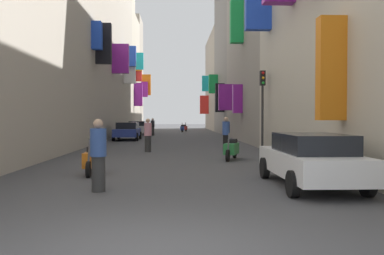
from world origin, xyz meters
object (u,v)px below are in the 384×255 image
object	(u,v)px
scooter_green	(231,149)
pedestrian_near_right	(98,155)
scooter_red	(184,128)
pedestrian_crossing	(226,134)
parked_car_white	(310,158)
scooter_orange	(92,159)
scooter_blue	(182,128)
parked_car_silver	(137,127)
traffic_light_near_corner	(263,97)
pedestrian_mid_street	(153,127)
pedestrian_near_left	(148,135)
parked_car_blue	(127,131)

from	to	relation	value
scooter_green	pedestrian_near_right	xyz separation A→B (m)	(-4.14, -7.01, 0.40)
scooter_red	pedestrian_crossing	size ratio (longest dim) A/B	0.98
scooter_green	pedestrian_crossing	bearing A→B (deg)	86.18
parked_car_white	scooter_orange	xyz separation A→B (m)	(-5.97, 2.45, -0.26)
scooter_blue	pedestrian_crossing	distance (m)	27.18
parked_car_silver	pedestrian_crossing	xyz separation A→B (m)	(6.47, -20.54, 0.16)
scooter_blue	traffic_light_near_corner	distance (m)	27.60
pedestrian_mid_street	traffic_light_near_corner	distance (m)	20.07
parked_car_white	traffic_light_near_corner	size ratio (longest dim) A/B	1.03
parked_car_silver	scooter_green	xyz separation A→B (m)	(6.21, -24.42, -0.27)
parked_car_silver	scooter_orange	size ratio (longest dim) A/B	2.38
scooter_orange	pedestrian_near_right	xyz separation A→B (m)	(0.74, -2.91, 0.40)
parked_car_white	pedestrian_crossing	size ratio (longest dim) A/B	2.39
scooter_red	pedestrian_mid_street	bearing A→B (deg)	-106.66
pedestrian_near_left	pedestrian_crossing	bearing A→B (deg)	-0.61
scooter_green	pedestrian_mid_street	size ratio (longest dim) A/B	1.13
parked_car_silver	scooter_green	size ratio (longest dim) A/B	2.25
parked_car_blue	traffic_light_near_corner	distance (m)	14.05
parked_car_white	pedestrian_near_right	size ratio (longest dim) A/B	2.47
scooter_orange	parked_car_silver	bearing A→B (deg)	92.69
parked_car_blue	parked_car_white	xyz separation A→B (m)	(7.17, -21.51, -0.00)
scooter_red	scooter_blue	size ratio (longest dim) A/B	0.96
scooter_orange	pedestrian_crossing	size ratio (longest dim) A/B	1.01
pedestrian_near_right	traffic_light_near_corner	xyz separation A→B (m)	(6.24, 10.75, 1.96)
parked_car_blue	pedestrian_crossing	xyz separation A→B (m)	(6.34, -11.09, 0.17)
scooter_orange	pedestrian_near_left	size ratio (longest dim) A/B	1.06
parked_car_silver	pedestrian_near_right	bearing A→B (deg)	-86.22
parked_car_silver	pedestrian_near_right	size ratio (longest dim) A/B	2.48
traffic_light_near_corner	parked_car_silver	bearing A→B (deg)	111.90
scooter_orange	pedestrian_near_right	world-z (taller)	pedestrian_near_right
scooter_orange	traffic_light_near_corner	distance (m)	10.76
scooter_red	scooter_blue	xyz separation A→B (m)	(-0.28, -2.57, -0.00)
scooter_orange	pedestrian_crossing	world-z (taller)	pedestrian_crossing
scooter_orange	pedestrian_mid_street	bearing A→B (deg)	89.33
pedestrian_crossing	scooter_red	bearing A→B (deg)	92.95
parked_car_silver	pedestrian_near_right	xyz separation A→B (m)	(2.08, -31.43, 0.13)
parked_car_silver	pedestrian_near_left	size ratio (longest dim) A/B	2.51
traffic_light_near_corner	scooter_green	bearing A→B (deg)	-119.35
parked_car_blue	pedestrian_near_left	xyz separation A→B (m)	(2.35, -11.04, 0.12)
parked_car_blue	pedestrian_near_left	world-z (taller)	pedestrian_near_left
pedestrian_near_left	pedestrian_near_right	distance (m)	10.94
pedestrian_near_right	parked_car_silver	bearing A→B (deg)	93.78
scooter_green	pedestrian_near_right	world-z (taller)	pedestrian_near_right
scooter_orange	pedestrian_mid_street	world-z (taller)	pedestrian_mid_street
scooter_green	traffic_light_near_corner	size ratio (longest dim) A/B	0.46
parked_car_white	pedestrian_near_right	xyz separation A→B (m)	(-5.23, -0.46, 0.14)
pedestrian_near_left	pedestrian_mid_street	xyz separation A→B (m)	(-0.84, 18.65, -0.02)
parked_car_silver	scooter_blue	bearing A→B (deg)	54.66
parked_car_blue	scooter_orange	bearing A→B (deg)	-86.38
scooter_red	scooter_orange	size ratio (longest dim) A/B	0.97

